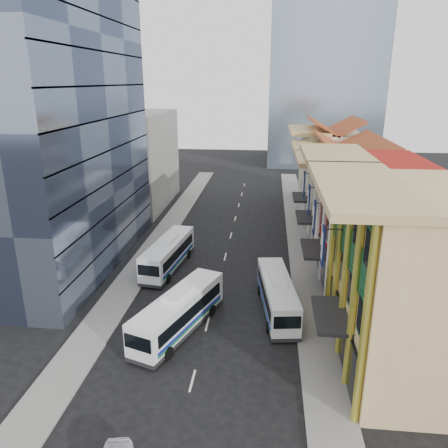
# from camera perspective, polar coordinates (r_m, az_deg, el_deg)

# --- Properties ---
(ground) EXTENTS (200.00, 200.00, 0.00)m
(ground) POSITION_cam_1_polar(r_m,az_deg,el_deg) (29.27, -4.52, -20.92)
(ground) COLOR black
(ground) RESTS_ON ground
(sidewalk_right) EXTENTS (3.00, 90.00, 0.15)m
(sidewalk_right) POSITION_cam_1_polar(r_m,az_deg,el_deg) (48.10, 10.32, -4.54)
(sidewalk_right) COLOR slate
(sidewalk_right) RESTS_ON ground
(sidewalk_left) EXTENTS (3.00, 90.00, 0.15)m
(sidewalk_left) POSITION_cam_1_polar(r_m,az_deg,el_deg) (49.66, -9.66, -3.75)
(sidewalk_left) COLOR slate
(sidewalk_left) RESTS_ON ground
(shophouse_tan) EXTENTS (8.00, 14.00, 12.00)m
(shophouse_tan) POSITION_cam_1_polar(r_m,az_deg,el_deg) (31.45, 23.17, -6.67)
(shophouse_tan) COLOR #D3B379
(shophouse_tan) RESTS_ON ground
(shophouse_red) EXTENTS (8.00, 10.00, 12.00)m
(shophouse_red) POSITION_cam_1_polar(r_m,az_deg,el_deg) (42.28, 18.68, 0.12)
(shophouse_red) COLOR maroon
(shophouse_red) RESTS_ON ground
(shophouse_cream_near) EXTENTS (8.00, 9.00, 10.00)m
(shophouse_cream_near) POSITION_cam_1_polar(r_m,az_deg,el_deg) (51.47, 16.41, 2.33)
(shophouse_cream_near) COLOR silver
(shophouse_cream_near) RESTS_ON ground
(shophouse_cream_mid) EXTENTS (8.00, 9.00, 10.00)m
(shophouse_cream_mid) POSITION_cam_1_polar(r_m,az_deg,el_deg) (60.07, 14.97, 4.68)
(shophouse_cream_mid) COLOR silver
(shophouse_cream_mid) RESTS_ON ground
(shophouse_cream_far) EXTENTS (8.00, 12.00, 11.00)m
(shophouse_cream_far) POSITION_cam_1_polar(r_m,az_deg,el_deg) (70.13, 13.76, 7.08)
(shophouse_cream_far) COLOR silver
(shophouse_cream_far) RESTS_ON ground
(office_tower) EXTENTS (12.00, 26.00, 30.00)m
(office_tower) POSITION_cam_1_polar(r_m,az_deg,el_deg) (46.65, -22.05, 12.71)
(office_tower) COLOR #363E56
(office_tower) RESTS_ON ground
(office_block_far) EXTENTS (10.00, 18.00, 14.00)m
(office_block_far) POSITION_cam_1_polar(r_m,az_deg,el_deg) (68.42, -11.67, 8.23)
(office_block_far) COLOR gray
(office_block_far) RESTS_ON ground
(bus_left_near) EXTENTS (5.86, 10.68, 3.36)m
(bus_left_near) POSITION_cam_1_polar(r_m,az_deg,el_deg) (34.13, -5.90, -11.31)
(bus_left_near) COLOR white
(bus_left_near) RESTS_ON ground
(bus_left_far) EXTENTS (3.71, 10.50, 3.30)m
(bus_left_far) POSITION_cam_1_polar(r_m,az_deg,el_deg) (45.07, -7.30, -3.81)
(bus_left_far) COLOR white
(bus_left_far) RESTS_ON ground
(bus_right) EXTENTS (3.63, 10.10, 3.17)m
(bus_right) POSITION_cam_1_polar(r_m,az_deg,el_deg) (36.91, 6.96, -9.11)
(bus_right) COLOR silver
(bus_right) RESTS_ON ground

